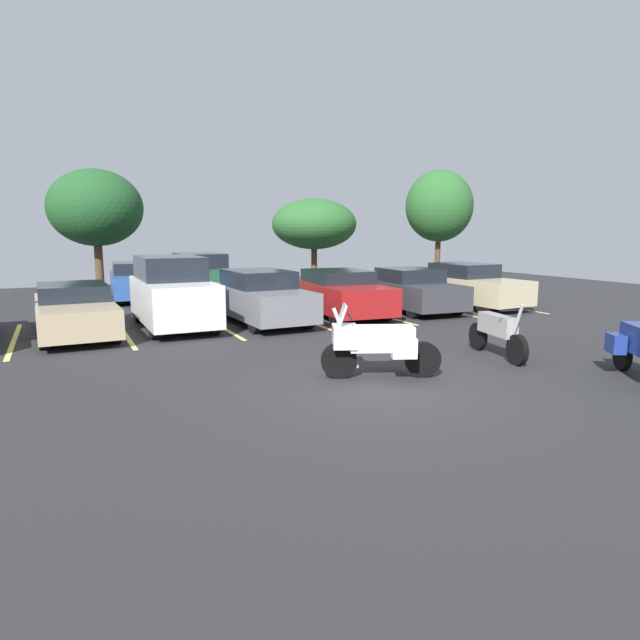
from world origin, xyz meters
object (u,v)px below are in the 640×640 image
car_white (172,293)px  motorcycle_touring (377,343)px  car_far_green (201,275)px  car_champagne (467,286)px  car_tan (74,310)px  car_far_blue (136,281)px  car_grey (260,297)px  motorcycle_third (497,332)px  car_red (340,293)px  car_charcoal (411,290)px

car_white → motorcycle_touring: bearing=-71.5°
motorcycle_touring → car_far_green: bearing=89.5°
car_far_green → car_champagne: bearing=-42.8°
car_champagne → car_far_green: bearing=137.2°
car_tan → car_far_blue: (2.47, 7.09, 0.08)m
motorcycle_touring → car_grey: car_grey is taller
motorcycle_third → car_far_blue: bearing=112.4°
motorcycle_third → car_grey: bearing=115.4°
car_white → car_far_blue: car_white is taller
car_white → car_red: 5.37m
car_tan → motorcycle_third: bearing=-39.8°
car_grey → motorcycle_touring: bearing=-91.1°
car_far_green → car_grey: bearing=-90.0°
motorcycle_touring → car_charcoal: 9.04m
motorcycle_touring → motorcycle_third: 3.28m
car_far_blue → car_champagne: bearing=-34.1°
car_far_blue → car_far_green: bearing=4.5°
motorcycle_third → car_white: (-5.66, 6.81, 0.42)m
motorcycle_touring → car_far_blue: car_far_blue is taller
car_red → car_champagne: bearing=-1.4°
motorcycle_third → car_grey: (-3.13, 6.58, 0.21)m
car_far_blue → motorcycle_touring: bearing=-80.1°
car_white → car_tan: bearing=179.1°
car_grey → car_red: 2.84m
car_white → car_far_blue: (-0.09, 7.13, -0.25)m
motorcycle_touring → car_red: (2.96, 7.23, 0.06)m
car_grey → car_far_blue: bearing=109.6°
car_tan → motorcycle_touring: bearing=-55.4°
car_grey → motorcycle_third: bearing=-64.6°
car_grey → car_far_blue: car_grey is taller
motorcycle_third → car_red: bearing=92.5°
car_charcoal → car_champagne: bearing=1.0°
motorcycle_touring → car_white: 7.55m
car_red → car_far_blue: bearing=127.7°
car_far_green → car_far_blue: bearing=-175.5°
motorcycle_third → car_charcoal: 7.13m
motorcycle_third → car_far_green: size_ratio=0.50×
car_white → car_grey: size_ratio=0.93×
motorcycle_third → car_grey: car_grey is taller
motorcycle_touring → car_grey: size_ratio=0.46×
car_grey → car_far_green: size_ratio=1.08×
car_grey → car_far_blue: size_ratio=1.07×
car_champagne → motorcycle_touring: bearing=-138.8°
car_charcoal → car_champagne: size_ratio=0.93×
car_white → car_far_blue: size_ratio=0.99×
car_white → car_champagne: 10.52m
motorcycle_third → car_far_green: car_far_green is taller
car_far_blue → car_far_green: (2.63, 0.21, 0.15)m
car_tan → car_red: car_red is taller
car_tan → car_far_blue: bearing=70.8°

